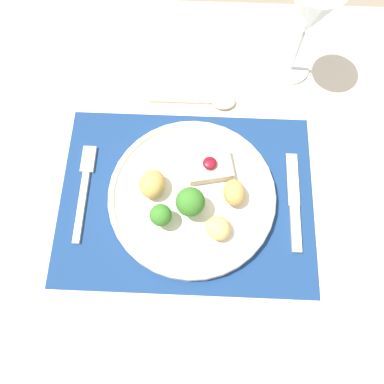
# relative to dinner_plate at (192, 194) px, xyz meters

# --- Properties ---
(ground_plane) EXTENTS (8.00, 8.00, 0.00)m
(ground_plane) POSITION_rel_dinner_plate_xyz_m (-0.01, -0.00, -0.76)
(ground_plane) COLOR gray
(dining_table) EXTENTS (1.51, 0.93, 0.74)m
(dining_table) POSITION_rel_dinner_plate_xyz_m (-0.01, -0.00, -0.11)
(dining_table) COLOR beige
(dining_table) RESTS_ON ground_plane
(placemat) EXTENTS (0.45, 0.34, 0.00)m
(placemat) POSITION_rel_dinner_plate_xyz_m (-0.01, -0.00, -0.02)
(placemat) COLOR navy
(placemat) RESTS_ON dining_table
(dinner_plate) EXTENTS (0.29, 0.29, 0.08)m
(dinner_plate) POSITION_rel_dinner_plate_xyz_m (0.00, 0.00, 0.00)
(dinner_plate) COLOR silver
(dinner_plate) RESTS_ON placemat
(fork) EXTENTS (0.02, 0.18, 0.01)m
(fork) POSITION_rel_dinner_plate_xyz_m (-0.19, 0.01, -0.01)
(fork) COLOR beige
(fork) RESTS_ON placemat
(knife) EXTENTS (0.02, 0.18, 0.01)m
(knife) POSITION_rel_dinner_plate_xyz_m (0.18, -0.01, -0.01)
(knife) COLOR beige
(knife) RESTS_ON placemat
(spoon) EXTENTS (0.17, 0.04, 0.01)m
(spoon) POSITION_rel_dinner_plate_xyz_m (0.03, 0.20, -0.01)
(spoon) COLOR beige
(spoon) RESTS_ON dining_table
(wine_glass_near) EXTENTS (0.10, 0.10, 0.20)m
(wine_glass_near) POSITION_rel_dinner_plate_xyz_m (0.19, 0.29, 0.13)
(wine_glass_near) COLOR white
(wine_glass_near) RESTS_ON dining_table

